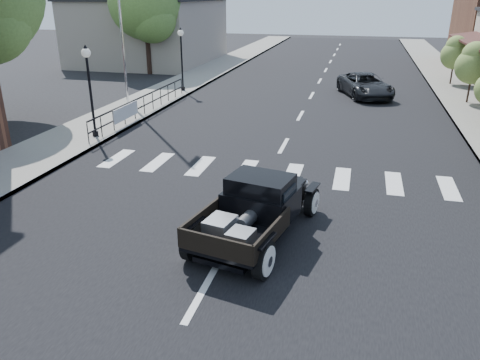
# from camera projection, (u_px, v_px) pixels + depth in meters

# --- Properties ---
(ground) EXTENTS (120.00, 120.00, 0.00)m
(ground) POSITION_uv_depth(u_px,v_px,m) (239.00, 226.00, 12.00)
(ground) COLOR black
(ground) RESTS_ON ground
(road) EXTENTS (14.00, 80.00, 0.02)m
(road) POSITION_uv_depth(u_px,v_px,m) (308.00, 103.00, 25.49)
(road) COLOR black
(road) RESTS_ON ground
(road_markings) EXTENTS (12.00, 60.00, 0.06)m
(road_markings) POSITION_uv_depth(u_px,v_px,m) (295.00, 127.00, 21.00)
(road_markings) COLOR silver
(road_markings) RESTS_ON ground
(sidewalk_left) EXTENTS (3.00, 80.00, 0.15)m
(sidewalk_left) POSITION_uv_depth(u_px,v_px,m) (163.00, 94.00, 27.42)
(sidewalk_left) COLOR gray
(sidewalk_left) RESTS_ON ground
(sidewalk_right) EXTENTS (3.00, 80.00, 0.15)m
(sidewalk_right) POSITION_uv_depth(u_px,v_px,m) (477.00, 111.00, 23.51)
(sidewalk_right) COLOR gray
(sidewalk_right) RESTS_ON ground
(low_building_left) EXTENTS (10.00, 12.00, 5.00)m
(low_building_left) POSITION_uv_depth(u_px,v_px,m) (150.00, 32.00, 39.71)
(low_building_left) COLOR gray
(low_building_left) RESTS_ON ground
(railing) EXTENTS (0.08, 10.00, 1.00)m
(railing) POSITION_uv_depth(u_px,v_px,m) (144.00, 103.00, 22.44)
(railing) COLOR black
(railing) RESTS_ON sidewalk_left
(banner) EXTENTS (0.04, 2.20, 0.60)m
(banner) POSITION_uv_depth(u_px,v_px,m) (126.00, 118.00, 20.69)
(banner) COLOR silver
(banner) RESTS_ON sidewalk_left
(lamp_post_b) EXTENTS (0.36, 0.36, 3.60)m
(lamp_post_b) POSITION_uv_depth(u_px,v_px,m) (91.00, 92.00, 18.42)
(lamp_post_b) COLOR black
(lamp_post_b) RESTS_ON sidewalk_left
(lamp_post_c) EXTENTS (0.36, 0.36, 3.60)m
(lamp_post_c) POSITION_uv_depth(u_px,v_px,m) (182.00, 60.00, 27.42)
(lamp_post_c) COLOR black
(lamp_post_c) RESTS_ON sidewalk_left
(big_tree_far) EXTENTS (5.12, 5.12, 7.53)m
(big_tree_far) POSITION_uv_depth(u_px,v_px,m) (146.00, 21.00, 33.27)
(big_tree_far) COLOR #517733
(big_tree_far) RESTS_ON ground
(small_tree_d) EXTENTS (1.82, 1.82, 3.03)m
(small_tree_d) POSITION_uv_depth(u_px,v_px,m) (472.00, 74.00, 24.44)
(small_tree_d) COLOR olive
(small_tree_d) RESTS_ON sidewalk_right
(small_tree_e) EXTENTS (1.72, 1.72, 2.87)m
(small_tree_e) POSITION_uv_depth(u_px,v_px,m) (454.00, 61.00, 29.57)
(small_tree_e) COLOR olive
(small_tree_e) RESTS_ON sidewalk_right
(hotrod_pickup) EXTENTS (2.97, 4.85, 1.57)m
(hotrod_pickup) POSITION_uv_depth(u_px,v_px,m) (257.00, 208.00, 11.21)
(hotrod_pickup) COLOR black
(hotrod_pickup) RESTS_ON ground
(second_car) EXTENTS (3.64, 5.16, 1.31)m
(second_car) POSITION_uv_depth(u_px,v_px,m) (365.00, 85.00, 26.79)
(second_car) COLOR black
(second_car) RESTS_ON ground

